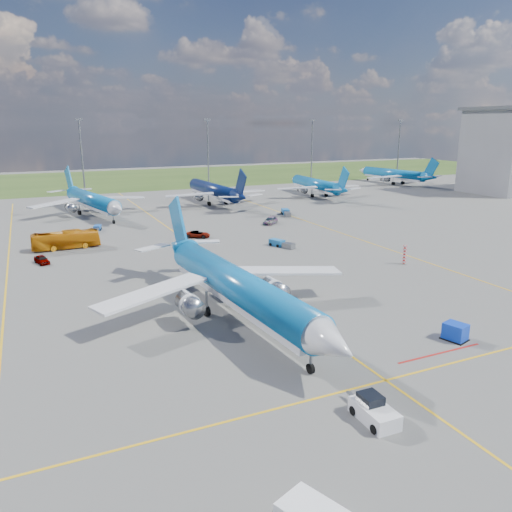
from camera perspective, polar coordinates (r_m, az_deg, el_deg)
name	(u,v)px	position (r m, az deg, el deg)	size (l,w,h in m)	color
ground	(278,305)	(60.33, 2.59, -5.63)	(400.00, 400.00, 0.00)	#51514F
grass_strip	(100,180)	(202.94, -17.36, 8.27)	(400.00, 80.00, 0.01)	#2D4719
taxiway_lines	(205,253)	(84.82, -5.89, 0.40)	(60.25, 160.00, 0.02)	gold
floodlight_masts	(148,151)	(164.37, -12.24, 11.59)	(202.20, 0.50, 22.70)	slate
warning_post	(404,255)	(80.46, 16.61, 0.14)	(0.50, 0.50, 3.00)	red
bg_jet_nnw	(93,215)	(125.12, -18.09, 4.45)	(29.86, 39.19, 10.26)	#0C68AE
bg_jet_n	(214,203)	(137.34, -4.83, 6.01)	(30.26, 39.71, 10.40)	#081744
bg_jet_ne	(315,196)	(152.59, 6.80, 6.85)	(28.40, 37.28, 9.76)	#0C68AE
bg_jet_ene	(393,184)	(189.00, 15.35, 7.97)	(29.04, 38.11, 9.98)	#0C68AE
main_airliner	(238,319)	(56.18, -2.11, -7.22)	(32.51, 42.67, 11.17)	#0C68AE
pushback_tug	(374,411)	(39.29, 13.29, -16.83)	(2.11, 5.47, 1.85)	silver
uld_container	(455,332)	(54.63, 21.81, -8.03)	(1.71, 2.13, 1.71)	#0D36BE
apron_bus	(66,240)	(92.71, -20.92, 1.73)	(2.65, 11.31, 3.15)	#CA760B
service_car_a	(42,260)	(84.43, -23.28, -0.38)	(1.53, 3.79, 1.29)	#999999
service_car_b	(198,234)	(96.02, -6.65, 2.48)	(2.15, 4.65, 1.29)	#999999
service_car_c	(270,221)	(108.52, 1.66, 4.07)	(2.08, 5.13, 1.49)	#999999
baggage_tug_w	(281,244)	(88.34, 2.87, 1.41)	(3.14, 5.31, 1.16)	#1C68AB
baggage_tug_c	(97,229)	(106.22, -17.74, 2.98)	(2.46, 4.66, 1.01)	#1C54AA
baggage_tug_e	(286,213)	(119.45, 3.47, 4.98)	(3.21, 5.78, 1.26)	#1A5B9F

